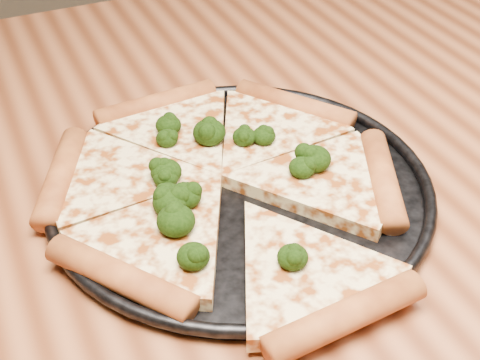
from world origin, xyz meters
name	(u,v)px	position (x,y,z in m)	size (l,w,h in m)	color
dining_table	(284,233)	(0.00, 0.00, 0.66)	(1.20, 0.90, 0.75)	#99532F
pizza_pan	(240,187)	(-0.06, -0.03, 0.76)	(0.35, 0.35, 0.02)	black
pizza	(225,182)	(-0.08, -0.02, 0.77)	(0.34, 0.37, 0.03)	#FBDE99
broccoli_florets	(211,177)	(-0.09, -0.03, 0.78)	(0.18, 0.24, 0.02)	black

